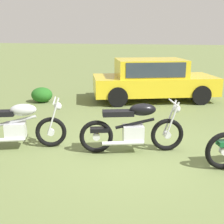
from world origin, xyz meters
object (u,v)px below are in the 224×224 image
(motorcycle_silver, at_px, (16,126))
(motorcycle_black, at_px, (133,128))
(shrub_low, at_px, (42,95))
(car_yellow, at_px, (152,78))

(motorcycle_silver, relative_size, motorcycle_black, 0.99)
(motorcycle_silver, distance_m, motorcycle_black, 2.38)
(motorcycle_silver, bearing_deg, shrub_low, 89.03)
(motorcycle_silver, bearing_deg, car_yellow, 47.29)
(motorcycle_silver, bearing_deg, motorcycle_black, -11.15)
(motorcycle_silver, height_order, shrub_low, motorcycle_silver)
(car_yellow, height_order, shrub_low, car_yellow)
(shrub_low, bearing_deg, motorcycle_silver, -69.40)
(motorcycle_silver, height_order, motorcycle_black, same)
(motorcycle_silver, height_order, car_yellow, car_yellow)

